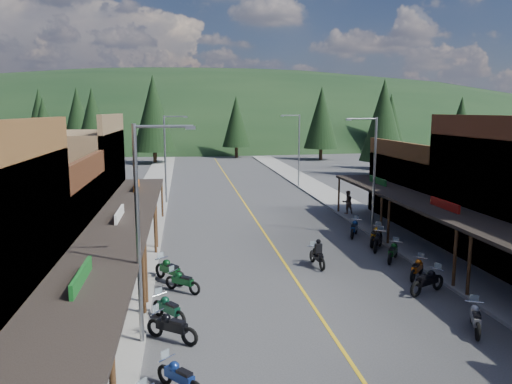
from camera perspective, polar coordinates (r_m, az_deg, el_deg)
name	(u,v)px	position (r m, az deg, el deg)	size (l,w,h in m)	color
ground	(296,280)	(25.51, 4.60, -10.04)	(220.00, 220.00, 0.00)	#38383A
centerline	(246,206)	(44.59, -1.12, -1.59)	(0.15, 90.00, 0.01)	gold
sidewalk_west	(147,208)	(44.36, -12.34, -1.77)	(3.40, 94.00, 0.15)	gray
sidewalk_east	(340,203)	(46.45, 9.59, -1.19)	(3.40, 94.00, 0.15)	gray
shop_west_2	(14,233)	(27.13, -25.95, -4.22)	(10.90, 9.00, 6.20)	#3F2111
shop_west_3	(59,184)	(36.06, -21.57, 0.82)	(10.90, 10.20, 8.20)	brown
shop_east_3	(441,190)	(40.14, 20.41, 0.26)	(10.90, 10.20, 6.20)	#4C2D16
streetlight_0	(142,225)	(17.95, -12.90, -3.73)	(2.16, 0.18, 8.00)	gray
streetlight_1	(167,155)	(45.64, -10.17, 4.17)	(2.16, 0.18, 8.00)	gray
streetlight_2	(372,171)	(34.03, 13.16, 2.35)	(2.16, 0.18, 8.00)	gray
streetlight_3	(298,147)	(55.01, 4.78, 5.13)	(2.16, 0.18, 8.00)	gray
ridge_hill	(201,137)	(158.76, -6.35, 6.21)	(310.00, 140.00, 60.00)	black
pine_1	(78,117)	(95.27, -19.72, 8.05)	(5.88, 5.88, 12.50)	black
pine_2	(154,113)	(81.57, -11.63, 8.81)	(6.72, 6.72, 14.00)	black
pine_3	(236,121)	(89.96, -2.28, 8.06)	(5.04, 5.04, 11.00)	black
pine_4	(321,117)	(86.68, 7.49, 8.44)	(5.88, 5.88, 12.50)	black
pine_5	(383,113)	(103.28, 14.34, 8.78)	(6.72, 6.72, 14.00)	black
pine_6	(461,121)	(101.48, 22.38, 7.52)	(5.04, 5.04, 11.00)	black
pine_7	(40,117)	(102.93, -23.47, 7.88)	(5.88, 5.88, 12.50)	black
pine_8	(44,131)	(65.61, -23.05, 6.43)	(4.48, 4.48, 10.00)	black
pine_9	(390,125)	(74.54, 15.12, 7.41)	(4.93, 4.93, 10.80)	black
pine_10	(93,122)	(74.52, -18.15, 7.58)	(5.38, 5.38, 11.60)	black
pine_11	(383,120)	(66.52, 14.35, 7.95)	(5.82, 5.82, 12.40)	black
bike_west_4	(179,375)	(16.14, -8.75, -20.01)	(0.66, 1.97, 1.13)	navy
bike_west_5	(172,325)	(19.21, -9.61, -14.81)	(0.74, 2.21, 1.26)	black
bike_west_6	(169,308)	(20.87, -9.95, -12.88)	(0.71, 2.13, 1.22)	#0B3A25
bike_west_7	(183,281)	(23.95, -8.39, -9.98)	(0.67, 2.00, 1.14)	#0B3B1A
bike_west_8	(170,269)	(25.36, -9.82, -8.68)	(0.78, 2.33, 1.33)	#0B3917
bike_east_5	(476,317)	(21.44, 23.81, -12.95)	(0.70, 2.11, 1.21)	gray
bike_east_6	(427,280)	(24.84, 19.00, -9.51)	(0.75, 2.26, 1.29)	black
bike_east_7	(417,267)	(26.83, 17.93, -8.21)	(0.67, 2.00, 1.14)	#C9580E
bike_east_8	(393,251)	(29.35, 15.39, -6.51)	(0.71, 2.12, 1.21)	#0C3C12
bike_east_9	(378,240)	(31.41, 13.77, -5.33)	(0.75, 2.26, 1.29)	black
bike_east_10	(376,235)	(32.53, 13.50, -4.77)	(0.78, 2.35, 1.34)	#AC6A0C
bike_east_11	(354,227)	(34.35, 11.17, -3.99)	(0.75, 2.25, 1.29)	navy
rider_on_bike	(317,255)	(27.59, 7.02, -7.17)	(0.91, 2.17, 1.61)	black
pedestrian_east_b	(347,202)	(41.11, 10.40, -1.14)	(0.92, 0.53, 1.89)	brown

